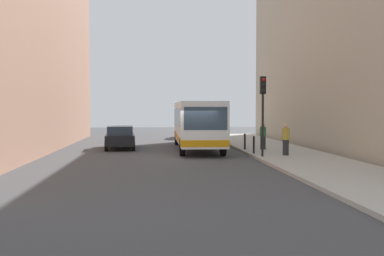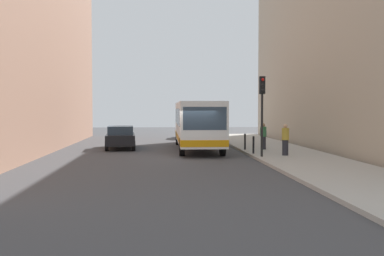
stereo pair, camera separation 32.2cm
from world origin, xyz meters
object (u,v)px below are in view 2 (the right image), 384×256
object	(u,v)px
bollard_near	(253,145)
pedestrian_mid_sidewalk	(263,136)
bus	(197,122)
traffic_light	(262,101)
car_beside_bus	(121,137)
car_behind_bus	(191,129)
bollard_mid	(245,142)
pedestrian_near_signal	(285,140)

from	to	relation	value
bollard_near	pedestrian_mid_sidewalk	world-z (taller)	pedestrian_mid_sidewalk
bus	traffic_light	xyz separation A→B (m)	(2.82, -6.00, 1.28)
car_beside_bus	car_behind_bus	xyz separation A→B (m)	(5.31, 10.46, 0.00)
bollard_near	bollard_mid	size ratio (longest dim) A/B	1.00
bus	traffic_light	size ratio (longest dim) A/B	2.70
pedestrian_mid_sidewalk	bollard_near	bearing A→B (deg)	75.81
bus	car_beside_bus	distance (m)	5.10
car_behind_bus	pedestrian_near_signal	world-z (taller)	pedestrian_near_signal
traffic_light	bollard_mid	bearing A→B (deg)	91.42
traffic_light	bus	bearing A→B (deg)	115.14
car_behind_bus	pedestrian_near_signal	bearing A→B (deg)	106.50
bollard_near	bollard_mid	distance (m)	2.44
traffic_light	car_beside_bus	bearing A→B (deg)	138.21
bollard_mid	pedestrian_near_signal	xyz separation A→B (m)	(1.47, -3.52, 0.35)
bollard_mid	pedestrian_near_signal	bearing A→B (deg)	-67.36
car_beside_bus	pedestrian_mid_sidewalk	xyz separation A→B (m)	(8.78, -2.81, 0.14)
bollard_near	pedestrian_near_signal	xyz separation A→B (m)	(1.47, -1.08, 0.35)
bollard_near	car_behind_bus	bearing A→B (deg)	98.41
bollard_mid	pedestrian_mid_sidewalk	distance (m)	1.18
traffic_light	pedestrian_near_signal	distance (m)	2.50
bollard_mid	pedestrian_mid_sidewalk	bearing A→B (deg)	4.41
car_behind_bus	bus	bearing A→B (deg)	91.88
car_beside_bus	bus	bearing A→B (deg)	165.66
car_behind_bus	bollard_near	world-z (taller)	car_behind_bus
bus	bollard_mid	world-z (taller)	bus
car_behind_bus	pedestrian_near_signal	xyz separation A→B (m)	(3.80, -16.87, 0.19)
car_beside_bus	pedestrian_near_signal	size ratio (longest dim) A/B	2.72
bollard_near	pedestrian_mid_sidewalk	distance (m)	2.79
bollard_mid	traffic_light	bearing A→B (deg)	-88.58
bus	pedestrian_near_signal	distance (m)	6.95
pedestrian_near_signal	pedestrian_mid_sidewalk	distance (m)	3.62
car_behind_bus	bollard_mid	distance (m)	13.56
bus	pedestrian_mid_sidewalk	bearing A→B (deg)	154.65
bollard_mid	pedestrian_near_signal	world-z (taller)	pedestrian_near_signal
car_beside_bus	traffic_light	world-z (taller)	traffic_light
car_behind_bus	bollard_mid	world-z (taller)	car_behind_bus
bus	pedestrian_mid_sidewalk	world-z (taller)	bus
bus	traffic_light	distance (m)	6.76
bollard_mid	car_behind_bus	bearing A→B (deg)	99.92
bollard_near	bollard_mid	xyz separation A→B (m)	(0.00, 2.44, 0.00)
car_beside_bus	bollard_mid	xyz separation A→B (m)	(7.65, -2.90, -0.16)
bollard_near	traffic_light	bearing A→B (deg)	-86.38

